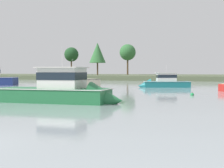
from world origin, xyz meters
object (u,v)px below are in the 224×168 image
Objects in this scene: cruiser_teal at (162,84)px; mooring_buoy_green at (192,95)px; cruiser_cream at (69,83)px; cruiser_green at (67,95)px.

cruiser_teal is 18.83× the size of mooring_buoy_green.
cruiser_cream is 22.51m from cruiser_green.
cruiser_green is 23.86× the size of mooring_buoy_green.
cruiser_teal reaches higher than mooring_buoy_green.
cruiser_green is at bearing -125.89° from mooring_buoy_green.
cruiser_cream is 24.63× the size of mooring_buoy_green.
mooring_buoy_green is (18.14, -9.23, -0.55)m from cruiser_cream.
cruiser_cream reaches higher than mooring_buoy_green.
cruiser_cream is 20.36m from mooring_buoy_green.
cruiser_cream is (-12.11, -5.53, 0.10)m from cruiser_teal.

